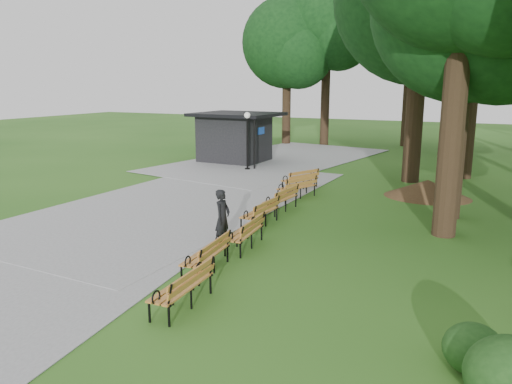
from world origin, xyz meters
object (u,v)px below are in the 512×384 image
at_px(person, 223,218).
at_px(kiosk, 234,137).
at_px(bench_2, 244,233).
at_px(bench_4, 280,199).
at_px(bench_0, 182,287).
at_px(bench_5, 297,187).
at_px(bench_6, 300,179).
at_px(lawn_tree_1, 469,6).
at_px(dirt_mound, 428,189).
at_px(bench_3, 260,212).
at_px(bench_1, 206,255).
at_px(lamp_post, 247,128).

xyz_separation_m(person, kiosk, (-6.95, 13.78, 0.62)).
relative_size(bench_2, bench_4, 1.00).
height_order(bench_0, bench_5, same).
xyz_separation_m(bench_6, lawn_tree_1, (6.29, -2.12, 6.40)).
bearing_deg(bench_5, kiosk, -114.64).
distance_m(person, bench_5, 6.45).
distance_m(bench_2, bench_4, 4.24).
relative_size(bench_5, lawn_tree_1, 0.19).
bearing_deg(person, bench_6, 4.61).
bearing_deg(bench_6, dirt_mound, 123.56).
height_order(bench_0, bench_3, same).
height_order(bench_2, bench_3, same).
xyz_separation_m(kiosk, bench_6, (6.23, -5.71, -0.99)).
height_order(kiosk, bench_2, kiosk).
bearing_deg(bench_2, person, -90.00).
bearing_deg(lawn_tree_1, bench_4, -163.13).
distance_m(bench_1, bench_2, 2.02).
height_order(kiosk, bench_6, kiosk).
xyz_separation_m(lamp_post, bench_4, (4.91, -7.18, -1.76)).
bearing_deg(kiosk, person, -60.86).
bearing_deg(bench_5, bench_2, 30.86).
xyz_separation_m(bench_3, bench_6, (-0.82, 5.84, 0.00)).
height_order(dirt_mound, lawn_tree_1, lawn_tree_1).
distance_m(lamp_post, dirt_mound, 9.92).
xyz_separation_m(bench_5, bench_6, (-0.48, 1.63, 0.00)).
distance_m(lamp_post, bench_5, 7.07).
relative_size(person, bench_2, 0.85).
height_order(kiosk, lawn_tree_1, lawn_tree_1).
height_order(bench_0, bench_6, same).
relative_size(person, bench_0, 0.85).
relative_size(bench_1, bench_6, 1.00).
height_order(person, bench_1, person).
bearing_deg(bench_4, bench_5, -169.31).
xyz_separation_m(bench_1, lawn_tree_1, (4.94, 7.91, 6.40)).
bearing_deg(bench_5, bench_0, 30.87).
distance_m(person, bench_1, 2.09).
relative_size(person, bench_1, 0.85).
bearing_deg(bench_4, bench_0, 13.65).
bearing_deg(bench_5, bench_3, 27.59).
distance_m(person, bench_6, 8.11).
height_order(kiosk, bench_3, kiosk).
distance_m(bench_3, bench_4, 2.03).
bearing_deg(lawn_tree_1, bench_0, -114.15).
xyz_separation_m(bench_1, bench_6, (-1.35, 10.03, 0.00)).
bearing_deg(bench_3, person, -0.41).
height_order(bench_1, bench_2, same).
bearing_deg(bench_0, dirt_mound, 162.99).
height_order(bench_2, bench_5, same).
xyz_separation_m(kiosk, bench_5, (6.71, -7.34, -0.99)).
bearing_deg(bench_1, bench_2, 173.89).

